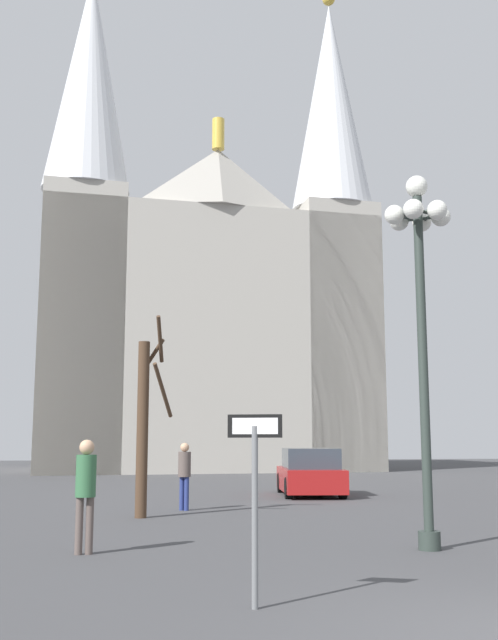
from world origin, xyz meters
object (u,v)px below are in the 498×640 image
object	(u,v)px
cathedral	(204,311)
pedestrian_walking	(184,469)
street_lamp	(420,284)
bare_tree	(144,422)
parked_car_near_red	(310,473)
pedestrian_standing	(86,484)
one_way_arrow_sign	(255,483)

from	to	relation	value
cathedral	pedestrian_walking	world-z (taller)	cathedral
street_lamp	bare_tree	distance (m)	7.69
parked_car_near_red	pedestrian_standing	distance (m)	13.23
one_way_arrow_sign	street_lamp	world-z (taller)	street_lamp
street_lamp	pedestrian_standing	size ratio (longest dim) A/B	3.57
parked_car_near_red	pedestrian_walking	distance (m)	6.22
one_way_arrow_sign	cathedral	bearing A→B (deg)	86.61
cathedral	bare_tree	xyz separation A→B (m)	(-3.37, -26.83, -7.20)
pedestrian_walking	pedestrian_standing	size ratio (longest dim) A/B	0.95
pedestrian_standing	cathedral	bearing A→B (deg)	82.49
street_lamp	pedestrian_standing	world-z (taller)	street_lamp
parked_car_near_red	pedestrian_walking	bearing A→B (deg)	-133.00
street_lamp	pedestrian_standing	bearing A→B (deg)	177.10
one_way_arrow_sign	street_lamp	size ratio (longest dim) A/B	0.32
pedestrian_standing	one_way_arrow_sign	bearing A→B (deg)	-63.12
one_way_arrow_sign	pedestrian_standing	xyz separation A→B (m)	(-2.10, 4.13, -0.23)
one_way_arrow_sign	parked_car_near_red	size ratio (longest dim) A/B	0.49
cathedral	parked_car_near_red	distance (m)	22.42
street_lamp	bare_tree	bearing A→B (deg)	128.82
street_lamp	cathedral	bearing A→B (deg)	92.19
cathedral	pedestrian_standing	bearing A→B (deg)	-97.51
street_lamp	bare_tree	world-z (taller)	street_lamp
parked_car_near_red	pedestrian_standing	bearing A→B (deg)	-117.77
bare_tree	one_way_arrow_sign	bearing A→B (deg)	-82.81
pedestrian_standing	street_lamp	bearing A→B (deg)	-2.90
street_lamp	pedestrian_standing	distance (m)	6.43
street_lamp	one_way_arrow_sign	bearing A→B (deg)	-131.46
pedestrian_walking	parked_car_near_red	bearing A→B (deg)	47.00
one_way_arrow_sign	parked_car_near_red	distance (m)	16.36
street_lamp	parked_car_near_red	xyz separation A→B (m)	(0.66, 11.98, -3.69)
one_way_arrow_sign	pedestrian_walking	world-z (taller)	one_way_arrow_sign
bare_tree	pedestrian_walking	distance (m)	2.29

